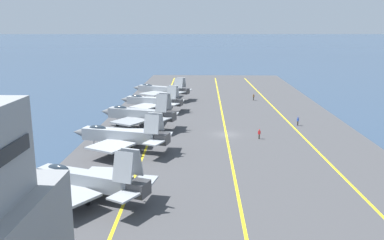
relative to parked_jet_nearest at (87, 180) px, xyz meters
The scene contains 13 objects.
ground_plane 33.40m from the parked_jet_nearest, 30.45° to the right, with size 2000.00×2000.00×0.00m, color #2D425B.
carrier_deck 33.38m from the parked_jet_nearest, 30.45° to the right, with size 179.58×48.65×0.40m, color #424244.
deck_stripe_foul_line 41.76m from the parked_jet_nearest, 46.51° to the right, with size 161.62×0.36×0.01m, color yellow.
deck_stripe_centerline 33.37m from the parked_jet_nearest, 30.45° to the right, with size 161.62×0.36×0.01m, color yellow.
deck_stripe_edge_line 29.00m from the parked_jet_nearest, ahead, with size 161.62×0.36×0.01m, color yellow.
parked_jet_nearest is the anchor object (origin of this frame).
parked_jet_second 18.19m from the parked_jet_nearest, ahead, with size 13.56×16.17×6.28m.
parked_jet_third 32.69m from the parked_jet_nearest, ahead, with size 13.31×15.52×7.00m.
parked_jet_fourth 49.08m from the parked_jet_nearest, ahead, with size 13.60×15.26×6.01m.
parked_jet_fifth 64.12m from the parked_jet_nearest, ahead, with size 13.98×16.60×6.05m.
crew_brown_vest 68.28m from the parked_jet_nearest, 22.15° to the right, with size 0.40×0.45×1.75m.
crew_blue_vest 47.44m from the parked_jet_nearest, 41.08° to the right, with size 0.46×0.44×1.77m.
crew_red_vest 34.25m from the parked_jet_nearest, 40.87° to the right, with size 0.42×0.46×1.72m.
Camera 1 is at (-70.57, 3.92, 19.36)m, focal length 38.00 mm.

